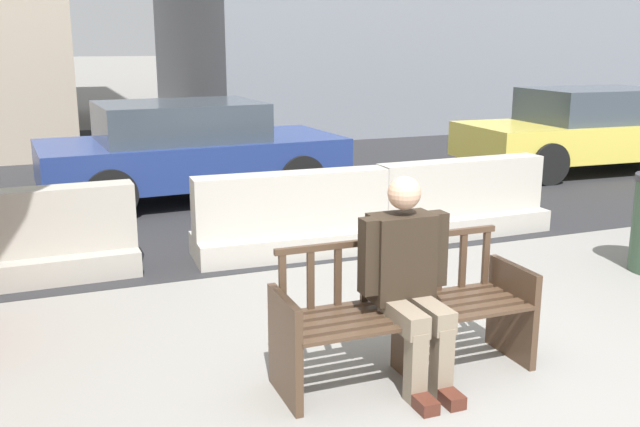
{
  "coord_description": "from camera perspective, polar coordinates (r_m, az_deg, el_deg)",
  "views": [
    {
      "loc": [
        -2.31,
        -3.47,
        2.13
      ],
      "look_at": [
        -0.23,
        1.79,
        0.75
      ],
      "focal_mm": 40.0,
      "sensor_mm": 36.0,
      "label": 1
    }
  ],
  "objects": [
    {
      "name": "street_asphalt",
      "position": [
        12.57,
        -10.67,
        3.72
      ],
      "size": [
        120.0,
        12.0,
        0.01
      ],
      "primitive_type": "cube",
      "color": "#28282B",
      "rests_on": "ground"
    },
    {
      "name": "street_bench",
      "position": [
        4.66,
        6.75,
        -8.25
      ],
      "size": [
        1.69,
        0.53,
        0.88
      ],
      "color": "#473323",
      "rests_on": "ground"
    },
    {
      "name": "jersey_barrier_left",
      "position": [
        6.96,
        -22.72,
        -2.29
      ],
      "size": [
        2.01,
        0.72,
        0.84
      ],
      "color": "#9E998E",
      "rests_on": "ground"
    },
    {
      "name": "jersey_barrier_centre",
      "position": [
        7.24,
        -2.25,
        -0.61
      ],
      "size": [
        2.02,
        0.76,
        0.84
      ],
      "color": "#ADA89E",
      "rests_on": "ground"
    },
    {
      "name": "jersey_barrier_right",
      "position": [
        8.16,
        11.17,
        0.78
      ],
      "size": [
        2.02,
        0.73,
        0.84
      ],
      "color": "#ADA89E",
      "rests_on": "ground"
    },
    {
      "name": "ground_plane",
      "position": [
        4.68,
        11.11,
        -13.63
      ],
      "size": [
        200.0,
        200.0,
        0.0
      ],
      "primitive_type": "plane",
      "color": "gray"
    },
    {
      "name": "car_sedan_far",
      "position": [
        9.93,
        -10.43,
        5.04
      ],
      "size": [
        4.1,
        2.1,
        1.32
      ],
      "color": "navy",
      "rests_on": "ground"
    },
    {
      "name": "seated_person",
      "position": [
        4.5,
        7.06,
        -5.05
      ],
      "size": [
        0.58,
        0.72,
        1.31
      ],
      "color": "#2D2319",
      "rests_on": "ground"
    },
    {
      "name": "car_taxi_near",
      "position": [
        12.67,
        20.56,
        6.29
      ],
      "size": [
        4.18,
        1.96,
        1.36
      ],
      "color": "#DBC64C",
      "rests_on": "ground"
    }
  ]
}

